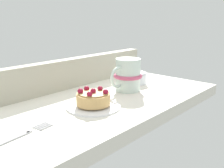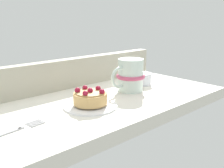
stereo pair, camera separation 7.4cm
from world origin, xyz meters
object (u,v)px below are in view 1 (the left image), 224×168
object	(u,v)px
dessert_fork	(14,138)
dessert_plate	(93,106)
sugar_bowl	(137,78)
coffee_mug	(127,75)
raspberry_tart	(93,98)

from	to	relation	value
dessert_fork	dessert_plate	bearing A→B (deg)	3.48
sugar_bowl	dessert_plate	bearing A→B (deg)	-167.57
dessert_plate	dessert_fork	bearing A→B (deg)	-176.52
sugar_bowl	coffee_mug	bearing A→B (deg)	-164.75
raspberry_tart	sugar_bowl	world-z (taller)	raspberry_tart
dessert_fork	coffee_mug	bearing A→B (deg)	6.85
dessert_plate	sugar_bowl	bearing A→B (deg)	12.43
sugar_bowl	dessert_fork	bearing A→B (deg)	-171.60
dessert_plate	sugar_bowl	distance (cm)	27.41
dessert_fork	sugar_bowl	xyz separation A→B (cm)	(49.03, 7.24, 1.80)
raspberry_tart	coffee_mug	size ratio (longest dim) A/B	0.69
dessert_plate	sugar_bowl	size ratio (longest dim) A/B	2.13
dessert_plate	raspberry_tart	size ratio (longest dim) A/B	1.60
coffee_mug	sugar_bowl	xyz separation A→B (cm)	(8.86, 2.41, -2.81)
raspberry_tart	sugar_bowl	size ratio (longest dim) A/B	1.33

